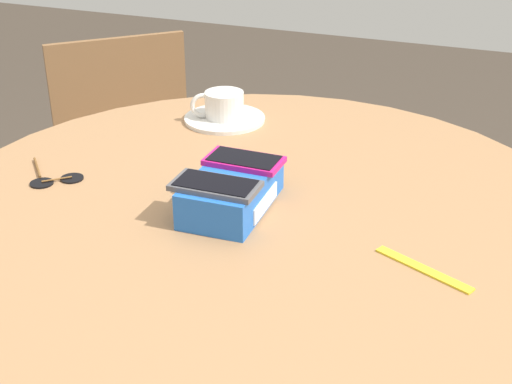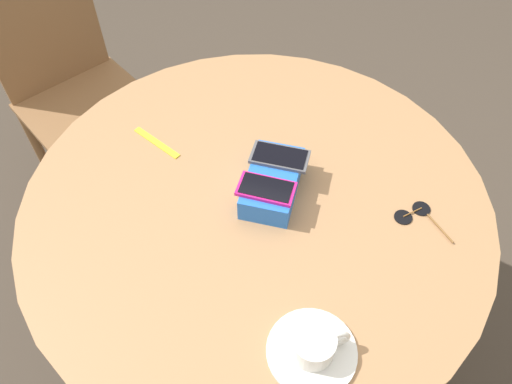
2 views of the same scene
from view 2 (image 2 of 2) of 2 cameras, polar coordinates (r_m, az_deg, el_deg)
The scene contains 10 objects.
ground_plane at distance 1.81m, azimuth -0.00°, elevation -16.04°, with size 8.00×8.00×0.00m, color #42382D.
round_table at distance 1.22m, azimuth -0.00°, elevation -4.21°, with size 1.06×1.06×0.79m.
phone_box at distance 1.11m, azimuth 1.86°, elevation 1.07°, with size 0.19×0.12×0.06m.
phone_gray at distance 1.12m, azimuth 2.74°, elevation 4.06°, with size 0.07×0.13×0.01m.
phone_magenta at distance 1.06m, azimuth 1.17°, elevation 0.38°, with size 0.07×0.12×0.01m.
saucer at distance 0.95m, azimuth 6.37°, elevation -17.65°, with size 0.17×0.17×0.01m, color silver.
coffee_cup at distance 0.92m, azimuth 6.73°, elevation -16.92°, with size 0.08×0.10×0.05m.
lanyard_strap at distance 1.26m, azimuth -11.28°, elevation 5.56°, with size 0.15×0.02×0.00m, color yellow.
sunglasses at distance 1.15m, azimuth 17.77°, elevation -2.49°, with size 0.10×0.13×0.01m.
chair_near_window at distance 1.97m, azimuth -19.59°, elevation 10.39°, with size 0.59×0.59×0.88m.
Camera 2 is at (0.66, 0.19, 1.68)m, focal length 35.00 mm.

